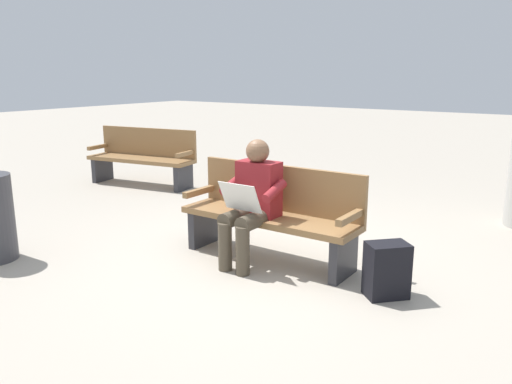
{
  "coord_description": "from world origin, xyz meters",
  "views": [
    {
      "loc": [
        -2.59,
        3.94,
        1.79
      ],
      "look_at": [
        0.04,
        0.15,
        0.7
      ],
      "focal_mm": 35.93,
      "sensor_mm": 36.0,
      "label": 1
    }
  ],
  "objects_px": {
    "person_seated": "(252,199)",
    "bench_far": "(143,156)",
    "backpack": "(386,270)",
    "bench_near": "(272,212)"
  },
  "relations": [
    {
      "from": "backpack",
      "to": "bench_far",
      "type": "height_order",
      "value": "bench_far"
    },
    {
      "from": "bench_near",
      "to": "backpack",
      "type": "height_order",
      "value": "bench_near"
    },
    {
      "from": "person_seated",
      "to": "bench_far",
      "type": "bearing_deg",
      "value": -28.22
    },
    {
      "from": "person_seated",
      "to": "bench_far",
      "type": "distance_m",
      "value": 3.93
    },
    {
      "from": "backpack",
      "to": "person_seated",
      "type": "bearing_deg",
      "value": 0.53
    },
    {
      "from": "person_seated",
      "to": "backpack",
      "type": "xyz_separation_m",
      "value": [
        -1.32,
        -0.01,
        -0.41
      ]
    },
    {
      "from": "backpack",
      "to": "bench_far",
      "type": "bearing_deg",
      "value": -21.26
    },
    {
      "from": "person_seated",
      "to": "backpack",
      "type": "relative_size",
      "value": 2.61
    },
    {
      "from": "person_seated",
      "to": "bench_far",
      "type": "relative_size",
      "value": 0.64
    },
    {
      "from": "backpack",
      "to": "bench_far",
      "type": "relative_size",
      "value": 0.24
    }
  ]
}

